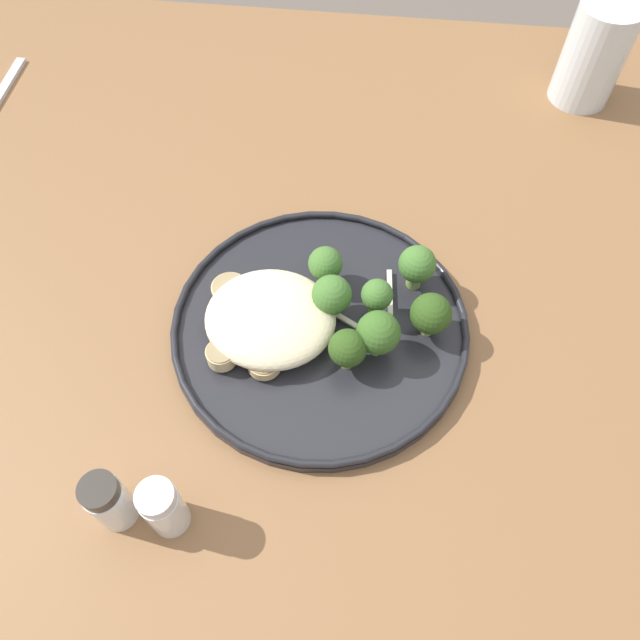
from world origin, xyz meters
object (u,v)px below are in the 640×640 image
seared_scallop_tilted_round (264,363)px  broccoli_floret_rear_charred (332,295)px  salt_shaker (163,508)px  seared_scallop_on_noodles (286,308)px  seared_scallop_tiny_bay (230,290)px  water_glass (592,59)px  dinner_plate (320,326)px  broccoli_floret_near_rim (377,296)px  broccoli_floret_beside_noodles (325,264)px  seared_scallop_right_edge (221,355)px  broccoli_floret_left_leaning (348,349)px  broccoli_floret_split_head (417,265)px  seared_scallop_left_edge (255,319)px  broccoli_floret_front_edge (378,333)px  seared_scallop_large_seared (302,342)px  pepper_shaker (109,501)px  broccoli_floret_right_tilted (431,314)px

seared_scallop_tilted_round → broccoli_floret_rear_charred: 0.09m
broccoli_floret_rear_charred → salt_shaker: bearing=62.3°
seared_scallop_on_noodles → seared_scallop_tiny_bay: bearing=-12.3°
water_glass → dinner_plate: bearing=53.6°
broccoli_floret_near_rim → water_glass: water_glass is taller
seared_scallop_tilted_round → broccoli_floret_beside_noodles: bearing=-113.3°
seared_scallop_tiny_bay → seared_scallop_right_edge: seared_scallop_right_edge is taller
seared_scallop_on_noodles → seared_scallop_right_edge: size_ratio=0.96×
seared_scallop_tilted_round → broccoli_floret_left_leaning: size_ratio=0.67×
broccoli_floret_split_head → salt_shaker: 0.32m
seared_scallop_tiny_bay → seared_scallop_left_edge: 0.04m
broccoli_floret_beside_noodles → seared_scallop_right_edge: bearing=50.2°
seared_scallop_left_edge → salt_shaker: bearing=78.4°
broccoli_floret_left_leaning → broccoli_floret_front_edge: size_ratio=0.88×
seared_scallop_large_seared → seared_scallop_on_noodles: bearing=-60.9°
seared_scallop_tilted_round → broccoli_floret_front_edge: size_ratio=0.59×
seared_scallop_left_edge → pepper_shaker: bearing=66.4°
broccoli_floret_beside_noodles → broccoli_floret_left_leaning: same height
broccoli_floret_near_rim → seared_scallop_on_noodles: bearing=5.6°
broccoli_floret_near_rim → broccoli_floret_beside_noodles: bearing=-32.4°
seared_scallop_large_seared → pepper_shaker: pepper_shaker is taller
pepper_shaker → broccoli_floret_left_leaning: bearing=-138.1°
broccoli_floret_split_head → dinner_plate: bearing=34.3°
water_glass → pepper_shaker: 0.73m
water_glass → broccoli_floret_right_tilted: bearing=64.2°
dinner_plate → seared_scallop_right_edge: (0.09, 0.05, 0.01)m
broccoli_floret_split_head → broccoli_floret_front_edge: 0.09m
seared_scallop_large_seared → broccoli_floret_near_rim: broccoli_floret_near_rim is taller
broccoli_floret_left_leaning → water_glass: (-0.26, -0.43, 0.02)m
dinner_plate → seared_scallop_tiny_bay: size_ratio=8.13×
seared_scallop_right_edge → salt_shaker: bearing=84.0°
seared_scallop_right_edge → broccoli_floret_left_leaning: (-0.12, -0.01, 0.02)m
broccoli_floret_right_tilted → broccoli_floret_front_edge: 0.06m
broccoli_floret_right_tilted → broccoli_floret_left_leaning: broccoli_floret_right_tilted is taller
broccoli_floret_near_rim → broccoli_floret_front_edge: bearing=95.4°
seared_scallop_on_noodles → water_glass: size_ratio=0.22×
broccoli_floret_front_edge → water_glass: 0.48m
seared_scallop_large_seared → broccoli_floret_right_tilted: 0.12m
seared_scallop_tiny_bay → water_glass: bearing=-136.0°
dinner_plate → broccoli_floret_left_leaning: (-0.03, 0.04, 0.03)m
seared_scallop_large_seared → broccoli_floret_split_head: 0.14m
broccoli_floret_near_rim → broccoli_floret_split_head: (-0.04, -0.04, 0.00)m
seared_scallop_large_seared → broccoli_floret_rear_charred: broccoli_floret_rear_charred is taller
seared_scallop_tiny_bay → broccoli_floret_split_head: 0.19m
pepper_shaker → broccoli_floret_near_rim: bearing=-132.5°
broccoli_floret_split_head → broccoli_floret_near_rim: bearing=48.5°
broccoli_floret_front_edge → broccoli_floret_split_head: bearing=-111.6°
broccoli_floret_right_tilted → water_glass: 0.43m
seared_scallop_on_noodles → broccoli_floret_beside_noodles: (-0.03, -0.04, 0.02)m
seared_scallop_large_seared → broccoli_floret_front_edge: size_ratio=0.53×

